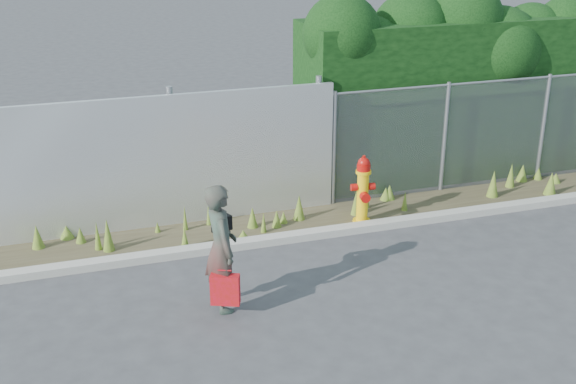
# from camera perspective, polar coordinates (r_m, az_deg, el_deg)

# --- Properties ---
(ground) EXTENTS (80.00, 80.00, 0.00)m
(ground) POSITION_cam_1_polar(r_m,az_deg,el_deg) (9.97, 4.17, -7.99)
(ground) COLOR #3B3B3E
(ground) RESTS_ON ground
(curb) EXTENTS (16.00, 0.22, 0.12)m
(curb) POSITION_cam_1_polar(r_m,az_deg,el_deg) (11.44, 0.81, -3.51)
(curb) COLOR #A8A397
(curb) RESTS_ON ground
(weed_strip) EXTENTS (16.00, 1.27, 0.53)m
(weed_strip) POSITION_cam_1_polar(r_m,az_deg,el_deg) (12.07, 0.49, -1.76)
(weed_strip) COLOR #443B26
(weed_strip) RESTS_ON ground
(corrugated_fence) EXTENTS (8.50, 0.21, 2.30)m
(corrugated_fence) POSITION_cam_1_polar(r_m,az_deg,el_deg) (11.65, -16.45, 1.59)
(corrugated_fence) COLOR silver
(corrugated_fence) RESTS_ON ground
(chainlink_fence) EXTENTS (6.50, 0.07, 2.05)m
(chainlink_fence) POSITION_cam_1_polar(r_m,az_deg,el_deg) (13.93, 16.03, 4.56)
(chainlink_fence) COLOR gray
(chainlink_fence) RESTS_ON ground
(hedge) EXTENTS (7.42, 2.04, 3.70)m
(hedge) POSITION_cam_1_polar(r_m,az_deg,el_deg) (14.58, 14.78, 9.28)
(hedge) COLOR black
(hedge) RESTS_ON ground
(fire_hydrant) EXTENTS (0.40, 0.36, 1.19)m
(fire_hydrant) POSITION_cam_1_polar(r_m,az_deg,el_deg) (11.88, 5.94, 0.07)
(fire_hydrant) COLOR yellow
(fire_hydrant) RESTS_ON ground
(woman) EXTENTS (0.43, 0.64, 1.72)m
(woman) POSITION_cam_1_polar(r_m,az_deg,el_deg) (9.28, -5.31, -4.41)
(woman) COLOR #0F604C
(woman) RESTS_ON ground
(red_tote_bag) EXTENTS (0.37, 0.14, 0.49)m
(red_tote_bag) POSITION_cam_1_polar(r_m,az_deg,el_deg) (9.28, -4.99, -7.68)
(red_tote_bag) COLOR #AD1609
(black_shoulder_bag) EXTENTS (0.26, 0.11, 0.20)m
(black_shoulder_bag) POSITION_cam_1_polar(r_m,az_deg,el_deg) (9.27, -5.26, -2.52)
(black_shoulder_bag) COLOR black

